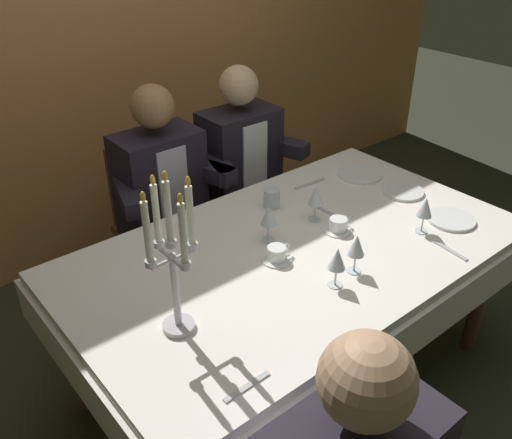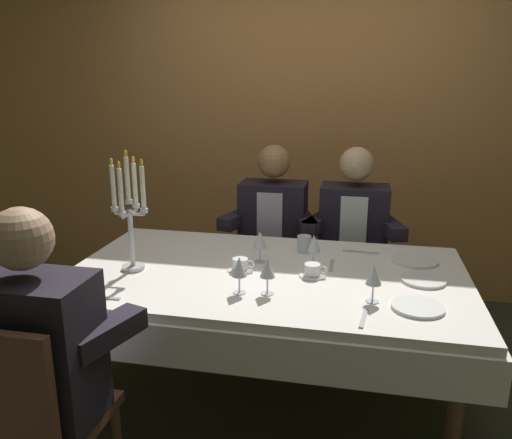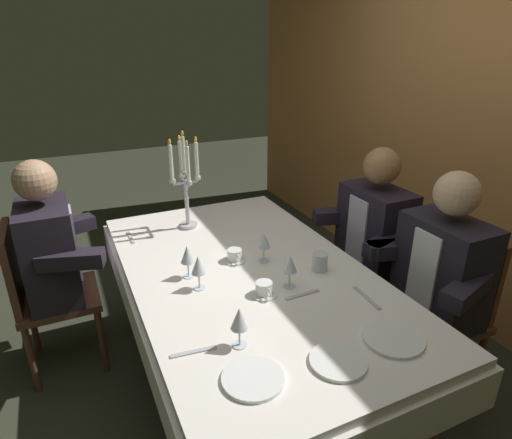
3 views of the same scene
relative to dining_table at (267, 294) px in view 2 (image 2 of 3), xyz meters
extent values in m
plane|color=#303325|center=(0.00, 0.00, -0.62)|extent=(12.00, 12.00, 0.00)
cube|color=#CE8649|center=(0.00, 1.66, 0.73)|extent=(6.00, 0.12, 2.70)
cube|color=white|center=(0.00, 0.00, 0.10)|extent=(1.90, 1.10, 0.04)
cube|color=white|center=(0.00, 0.00, -0.01)|extent=(1.94, 1.14, 0.18)
cylinder|color=brown|center=(-0.83, -0.43, -0.27)|extent=(0.07, 0.07, 0.70)
cylinder|color=brown|center=(0.83, -0.43, -0.27)|extent=(0.07, 0.07, 0.70)
cylinder|color=brown|center=(-0.83, 0.43, -0.27)|extent=(0.07, 0.07, 0.70)
cylinder|color=brown|center=(0.83, 0.43, -0.27)|extent=(0.07, 0.07, 0.70)
cylinder|color=silver|center=(-0.64, -0.11, 0.13)|extent=(0.11, 0.11, 0.02)
cylinder|color=silver|center=(-0.64, -0.11, 0.28)|extent=(0.02, 0.02, 0.28)
cylinder|color=silver|center=(-0.64, -0.11, 0.46)|extent=(0.04, 0.04, 0.02)
cylinder|color=white|center=(-0.64, -0.11, 0.57)|extent=(0.02, 0.02, 0.20)
ellipsoid|color=yellow|center=(-0.64, -0.11, 0.68)|extent=(0.02, 0.02, 0.03)
cylinder|color=silver|center=(-0.61, -0.11, 0.40)|extent=(0.07, 0.01, 0.01)
cylinder|color=silver|center=(-0.57, -0.11, 0.42)|extent=(0.04, 0.04, 0.02)
cylinder|color=white|center=(-0.57, -0.11, 0.53)|extent=(0.02, 0.02, 0.20)
ellipsoid|color=yellow|center=(-0.57, -0.11, 0.64)|extent=(0.02, 0.02, 0.03)
cylinder|color=silver|center=(-0.64, -0.07, 0.40)|extent=(0.01, 0.08, 0.01)
cylinder|color=silver|center=(-0.64, -0.03, 0.42)|extent=(0.04, 0.04, 0.02)
cylinder|color=white|center=(-0.64, -0.03, 0.53)|extent=(0.02, 0.02, 0.20)
ellipsoid|color=yellow|center=(-0.64, -0.03, 0.64)|extent=(0.02, 0.02, 0.03)
cylinder|color=silver|center=(-0.68, -0.11, 0.40)|extent=(0.07, 0.01, 0.01)
cylinder|color=silver|center=(-0.72, -0.11, 0.42)|extent=(0.04, 0.04, 0.02)
cylinder|color=white|center=(-0.72, -0.11, 0.53)|extent=(0.02, 0.02, 0.20)
ellipsoid|color=yellow|center=(-0.72, -0.11, 0.64)|extent=(0.02, 0.02, 0.03)
cylinder|color=silver|center=(-0.64, -0.15, 0.40)|extent=(0.01, 0.08, 0.01)
cylinder|color=silver|center=(-0.64, -0.18, 0.42)|extent=(0.04, 0.04, 0.02)
cylinder|color=white|center=(-0.64, -0.18, 0.53)|extent=(0.02, 0.02, 0.20)
ellipsoid|color=yellow|center=(-0.64, -0.18, 0.64)|extent=(0.02, 0.02, 0.03)
cylinder|color=white|center=(0.73, 0.02, 0.13)|extent=(0.20, 0.20, 0.01)
cylinder|color=white|center=(0.68, -0.28, 0.13)|extent=(0.21, 0.21, 0.01)
cylinder|color=white|center=(0.71, 0.28, 0.13)|extent=(0.23, 0.23, 0.01)
cylinder|color=silver|center=(-0.06, 0.11, 0.12)|extent=(0.06, 0.06, 0.00)
cylinder|color=silver|center=(-0.06, 0.11, 0.16)|extent=(0.01, 0.01, 0.07)
cone|color=silver|center=(-0.06, 0.11, 0.24)|extent=(0.07, 0.07, 0.08)
cylinder|color=#E0D172|center=(-0.06, 0.11, 0.22)|extent=(0.04, 0.04, 0.03)
cylinder|color=silver|center=(0.50, -0.25, 0.12)|extent=(0.06, 0.06, 0.00)
cylinder|color=silver|center=(0.50, -0.25, 0.16)|extent=(0.01, 0.01, 0.07)
cone|color=silver|center=(0.50, -0.25, 0.24)|extent=(0.07, 0.07, 0.08)
cylinder|color=#E0D172|center=(0.50, -0.25, 0.22)|extent=(0.04, 0.04, 0.03)
cylinder|color=silver|center=(-0.07, -0.28, 0.12)|extent=(0.06, 0.06, 0.00)
cylinder|color=silver|center=(-0.07, -0.28, 0.16)|extent=(0.01, 0.01, 0.07)
cone|color=silver|center=(-0.07, -0.28, 0.24)|extent=(0.07, 0.07, 0.08)
cylinder|color=#E0D172|center=(-0.07, -0.28, 0.22)|extent=(0.04, 0.04, 0.03)
cylinder|color=silver|center=(0.05, -0.27, 0.12)|extent=(0.06, 0.06, 0.00)
cylinder|color=silver|center=(0.05, -0.27, 0.16)|extent=(0.01, 0.01, 0.07)
cone|color=silver|center=(0.05, -0.27, 0.24)|extent=(0.07, 0.07, 0.08)
cylinder|color=silver|center=(0.21, 0.11, 0.12)|extent=(0.06, 0.06, 0.00)
cylinder|color=silver|center=(0.21, 0.11, 0.16)|extent=(0.01, 0.01, 0.07)
cone|color=silver|center=(0.21, 0.11, 0.24)|extent=(0.07, 0.07, 0.08)
cylinder|color=maroon|center=(0.21, 0.11, 0.22)|extent=(0.04, 0.04, 0.03)
cylinder|color=silver|center=(0.14, 0.32, 0.16)|extent=(0.07, 0.07, 0.09)
cylinder|color=white|center=(-0.13, -0.02, 0.12)|extent=(0.12, 0.12, 0.01)
cylinder|color=white|center=(-0.13, -0.02, 0.15)|extent=(0.08, 0.08, 0.05)
torus|color=white|center=(-0.08, -0.02, 0.15)|extent=(0.04, 0.01, 0.04)
cylinder|color=white|center=(0.22, -0.02, 0.12)|extent=(0.12, 0.12, 0.01)
cylinder|color=white|center=(0.22, -0.02, 0.15)|extent=(0.08, 0.08, 0.05)
torus|color=white|center=(0.27, -0.02, 0.15)|extent=(0.04, 0.01, 0.04)
cube|color=#B7B7BC|center=(0.30, 0.13, 0.12)|extent=(0.02, 0.17, 0.01)
cube|color=#B7B7BC|center=(0.46, -0.42, 0.12)|extent=(0.04, 0.17, 0.01)
cube|color=#B7B7BC|center=(0.44, 0.37, 0.12)|extent=(0.19, 0.03, 0.01)
cube|color=#B7B7BC|center=(-0.63, -0.46, 0.12)|extent=(0.17, 0.02, 0.01)
cylinder|color=brown|center=(-0.83, -0.70, -0.41)|extent=(0.04, 0.04, 0.42)
cube|color=brown|center=(-0.65, -0.88, -0.18)|extent=(0.42, 0.42, 0.04)
cube|color=brown|center=(-0.65, -1.07, 0.06)|extent=(0.38, 0.04, 0.44)
cube|color=black|center=(-0.65, -0.88, 0.11)|extent=(0.42, 0.26, 0.54)
cube|color=#B7ABD4|center=(-0.65, -0.75, 0.14)|extent=(0.16, 0.01, 0.40)
sphere|color=tan|center=(-0.65, -0.88, 0.51)|extent=(0.21, 0.21, 0.21)
cube|color=black|center=(-0.43, -0.78, 0.15)|extent=(0.19, 0.34, 0.08)
cylinder|color=brown|center=(-0.30, 0.70, -0.41)|extent=(0.04, 0.04, 0.42)
cylinder|color=brown|center=(0.06, 0.70, -0.41)|extent=(0.04, 0.04, 0.42)
cylinder|color=brown|center=(-0.30, 1.06, -0.41)|extent=(0.04, 0.04, 0.42)
cylinder|color=brown|center=(0.06, 1.06, -0.41)|extent=(0.04, 0.04, 0.42)
cube|color=brown|center=(-0.12, 0.88, -0.18)|extent=(0.42, 0.42, 0.04)
cube|color=brown|center=(-0.12, 1.07, 0.06)|extent=(0.38, 0.04, 0.44)
cube|color=black|center=(-0.12, 0.88, 0.11)|extent=(0.42, 0.26, 0.54)
cube|color=#B9B4C9|center=(-0.12, 0.75, 0.14)|extent=(0.16, 0.01, 0.40)
sphere|color=#9F7046|center=(-0.12, 0.88, 0.51)|extent=(0.21, 0.21, 0.21)
cube|color=black|center=(-0.34, 0.78, 0.15)|extent=(0.19, 0.34, 0.08)
cube|color=black|center=(0.10, 0.78, 0.15)|extent=(0.19, 0.34, 0.08)
cylinder|color=brown|center=(0.21, 0.70, -0.41)|extent=(0.04, 0.04, 0.42)
cylinder|color=brown|center=(0.57, 0.70, -0.41)|extent=(0.04, 0.04, 0.42)
cylinder|color=brown|center=(0.21, 1.06, -0.41)|extent=(0.04, 0.04, 0.42)
cylinder|color=brown|center=(0.57, 1.06, -0.41)|extent=(0.04, 0.04, 0.42)
cube|color=brown|center=(0.39, 0.88, -0.18)|extent=(0.42, 0.42, 0.04)
cube|color=brown|center=(0.39, 1.07, 0.06)|extent=(0.38, 0.04, 0.44)
cube|color=black|center=(0.39, 0.88, 0.11)|extent=(0.42, 0.26, 0.54)
cube|color=silver|center=(0.39, 0.75, 0.14)|extent=(0.16, 0.01, 0.40)
sphere|color=#D5AB81|center=(0.39, 0.88, 0.51)|extent=(0.21, 0.21, 0.21)
cube|color=black|center=(0.17, 0.78, 0.15)|extent=(0.19, 0.34, 0.08)
cube|color=black|center=(0.61, 0.78, 0.15)|extent=(0.19, 0.34, 0.08)
camera|label=1|loc=(-1.33, -1.35, 1.37)|focal=38.51mm
camera|label=2|loc=(0.42, -2.26, 1.01)|focal=35.66mm
camera|label=3|loc=(1.68, -0.74, 1.16)|focal=30.05mm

